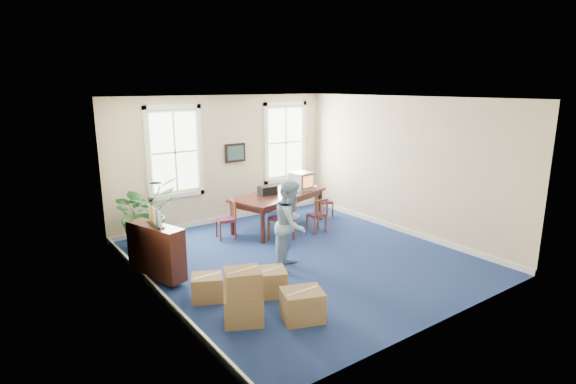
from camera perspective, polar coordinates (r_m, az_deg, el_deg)
floor at (r=9.29m, az=1.67°, el=-8.31°), size 6.50×6.50×0.00m
ceiling at (r=8.63m, az=1.82°, el=11.84°), size 6.50×6.50×0.00m
wall_back at (r=11.53m, az=-8.13°, el=4.11°), size 6.50×0.00×6.50m
wall_front at (r=6.62m, az=19.10°, el=-3.46°), size 6.50×0.00×6.50m
wall_left at (r=7.44m, az=-16.96°, el=-1.48°), size 0.00×6.50×6.50m
wall_right at (r=10.87m, az=14.43°, el=3.27°), size 0.00×6.50×6.50m
baseboard_back at (r=11.85m, az=-7.82°, el=-3.27°), size 6.00×0.04×0.12m
baseboard_left at (r=7.97m, az=-15.99°, el=-12.22°), size 0.04×6.50×0.12m
baseboard_right at (r=11.22m, az=13.88°, el=-4.51°), size 0.04×6.50×0.12m
window_left at (r=10.93m, az=-14.19°, el=4.93°), size 1.40×0.12×2.20m
window_right at (r=12.45m, az=-0.32°, el=6.33°), size 1.40×0.12×2.20m
wall_picture at (r=11.60m, az=-6.72°, el=4.97°), size 0.58×0.06×0.48m
conference_table at (r=11.10m, az=-1.18°, el=-2.32°), size 2.72×1.81×0.85m
crt_tv at (r=11.41m, az=1.70°, el=1.45°), size 0.56×0.59×0.44m
game_console at (r=11.62m, az=3.20°, el=0.67°), size 0.18×0.22×0.05m
equipment_bag at (r=10.86m, az=-2.60°, el=0.22°), size 0.44×0.31×0.21m
chair_near_left at (r=10.12m, az=-0.84°, el=-3.28°), size 0.57×0.57×1.06m
chair_near_right at (r=10.75m, az=3.65°, el=-2.93°), size 0.40×0.40×0.84m
chair_end_left at (r=10.37m, az=-7.93°, el=-3.46°), size 0.48×0.48×0.90m
chair_end_right at (r=11.97m, az=4.65°, el=-1.21°), size 0.46×0.46×0.84m
man at (r=8.57m, az=0.38°, el=-4.12°), size 1.06×1.02×1.71m
credenza at (r=8.47m, az=-16.35°, el=-7.62°), size 0.72×1.26×0.95m
brochure_rack at (r=8.27m, az=-16.53°, el=-3.42°), size 0.27×0.77×0.33m
potted_plant at (r=10.16m, az=-17.72°, el=-2.44°), size 1.65×1.52×1.54m
cardboard_boxes at (r=6.97m, az=-4.60°, el=-12.12°), size 1.98×1.98×0.88m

